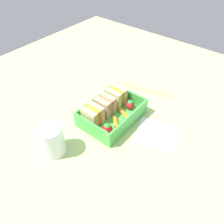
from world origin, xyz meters
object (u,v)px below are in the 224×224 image
chopstick_pair (144,89)px  folded_napkin (158,134)px  sandwich_center (117,97)px  strawberry_left (107,129)px  strawberry_far_left (130,105)px  carrot_stick_far_left (124,114)px  sandwich_left (93,115)px  drinking_glass (52,140)px  sandwich_center_left (105,106)px  carrot_stick_left (116,122)px

chopstick_pair → folded_napkin: (-14.76, -14.11, -0.15)cm
sandwich_center → strawberry_left: bearing=-153.4°
strawberry_far_left → chopstick_pair: strawberry_far_left is taller
carrot_stick_far_left → strawberry_far_left: 3.76cm
sandwich_left → strawberry_left: size_ratio=1.51×
strawberry_left → drinking_glass: size_ratio=0.42×
carrot_stick_far_left → folded_napkin: bearing=-86.5°
chopstick_pair → drinking_glass: size_ratio=2.53×
sandwich_left → chopstick_pair: 23.43cm
sandwich_center → folded_napkin: size_ratio=0.45×
carrot_stick_far_left → folded_napkin: 11.22cm
sandwich_left → sandwich_center: bearing=0.0°
sandwich_center_left → carrot_stick_far_left: (2.35, -5.03, -2.03)cm
chopstick_pair → strawberry_far_left: bearing=-167.4°
drinking_glass → sandwich_left: bearing=-7.4°
strawberry_left → drinking_glass: 14.33cm
sandwich_center → carrot_stick_far_left: bearing=-120.4°
carrot_stick_left → drinking_glass: 17.82cm
sandwich_center_left → carrot_stick_left: bearing=-110.2°
sandwich_center → strawberry_far_left: bearing=-81.6°
sandwich_left → carrot_stick_far_left: 9.38cm
sandwich_center → carrot_stick_far_left: sandwich_center is taller
drinking_glass → carrot_stick_left: bearing=-23.4°
carrot_stick_far_left → drinking_glass: (-20.53, 6.71, 2.37)cm
strawberry_far_left → carrot_stick_far_left: bearing=-174.0°
carrot_stick_left → strawberry_left: bearing=-175.8°
carrot_stick_left → carrot_stick_far_left: same height
sandwich_center → drinking_glass: drinking_glass is taller
carrot_stick_left → folded_napkin: (4.99, -10.79, -1.61)cm
folded_napkin → sandwich_center_left: bearing=100.6°
drinking_glass → folded_napkin: size_ratio=0.72×
sandwich_center_left → carrot_stick_far_left: 5.91cm
carrot_stick_far_left → chopstick_pair: bearing=11.1°
sandwich_center_left → drinking_glass: 18.26cm
sandwich_center → chopstick_pair: 13.11cm
sandwich_center_left → strawberry_left: (-5.93, -5.62, -1.05)cm
carrot_stick_left → carrot_stick_far_left: bearing=4.0°
sandwich_left → drinking_glass: bearing=172.6°
strawberry_left → folded_napkin: 14.04cm
sandwich_left → carrot_stick_far_left: bearing=-33.3°
strawberry_far_left → carrot_stick_left: bearing=-175.1°
strawberry_left → carrot_stick_far_left: 8.35cm
carrot_stick_far_left → drinking_glass: bearing=161.9°
sandwich_center_left → chopstick_pair: 18.23cm
strawberry_far_left → chopstick_pair: 12.31cm
strawberry_left → carrot_stick_far_left: size_ratio=0.66×
sandwich_left → strawberry_left: 5.75cm
strawberry_left → folded_napkin: size_ratio=0.30×
sandwich_center_left → sandwich_center: 5.30cm
sandwich_left → drinking_glass: (-12.88, 1.68, 0.34)cm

